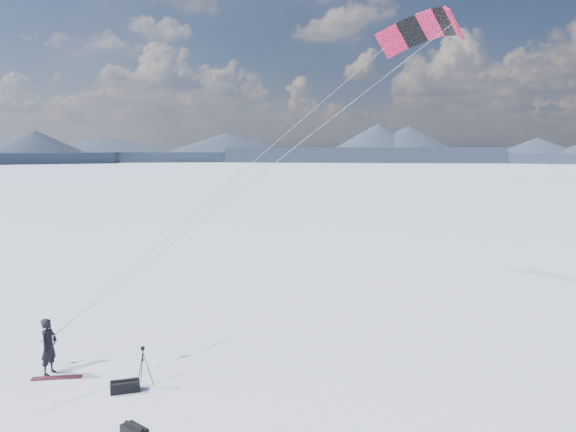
{
  "coord_description": "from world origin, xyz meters",
  "views": [
    {
      "loc": [
        4.77,
        -16.87,
        7.54
      ],
      "look_at": [
        6.79,
        4.56,
        4.99
      ],
      "focal_mm": 35.0,
      "sensor_mm": 36.0,
      "label": 1
    }
  ],
  "objects": [
    {
      "name": "ground",
      "position": [
        0.0,
        0.0,
        0.0
      ],
      "size": [
        1800.0,
        1800.0,
        0.0
      ],
      "primitive_type": "plane",
      "color": "white"
    },
    {
      "name": "horizon_hills",
      "position": [
        -0.0,
        -0.0,
        4.27
      ],
      "size": [
        704.47,
        706.88,
        9.88
      ],
      "color": "#1E293A",
      "rests_on": "ground"
    },
    {
      "name": "snow_tracks",
      "position": [
        -1.44,
        -0.32,
        0.0
      ],
      "size": [
        13.93,
        10.25,
        0.01
      ],
      "color": "silver",
      "rests_on": "ground"
    },
    {
      "name": "snowkiter",
      "position": [
        -1.54,
        2.01,
        0.0
      ],
      "size": [
        0.65,
        0.81,
        1.92
      ],
      "primitive_type": "imported",
      "rotation": [
        0.0,
        0.0,
        1.27
      ],
      "color": "black",
      "rests_on": "ground"
    },
    {
      "name": "snowboard",
      "position": [
        -1.21,
        1.61,
        0.02
      ],
      "size": [
        1.59,
        0.38,
        0.04
      ],
      "primitive_type": "cube",
      "rotation": [
        0.0,
        0.0,
        0.05
      ],
      "color": "maroon",
      "rests_on": "ground"
    },
    {
      "name": "tripod",
      "position": [
        1.77,
        0.75,
        0.83
      ],
      "size": [
        0.52,
        0.58,
        1.3
      ],
      "rotation": [
        0.0,
        0.0,
        -0.05
      ],
      "color": "black",
      "rests_on": "ground"
    },
    {
      "name": "gear_bag_a",
      "position": [
        1.26,
        0.34,
        0.18
      ],
      "size": [
        0.96,
        0.6,
        0.4
      ],
      "rotation": [
        0.0,
        0.0,
        0.21
      ],
      "color": "black",
      "rests_on": "ground"
    },
    {
      "name": "gear_bag_b",
      "position": [
        2.04,
        -2.54,
        0.15
      ],
      "size": [
        0.81,
        0.82,
        0.35
      ],
      "rotation": [
        0.0,
        0.0,
        -0.8
      ],
      "color": "black",
      "rests_on": "ground"
    },
    {
      "name": "power_kite",
      "position": [
        12.71,
        6.96,
        12.51
      ],
      "size": [
        15.61,
        7.5,
        12.21
      ],
      "color": "#B8143B",
      "rests_on": "ground"
    }
  ]
}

